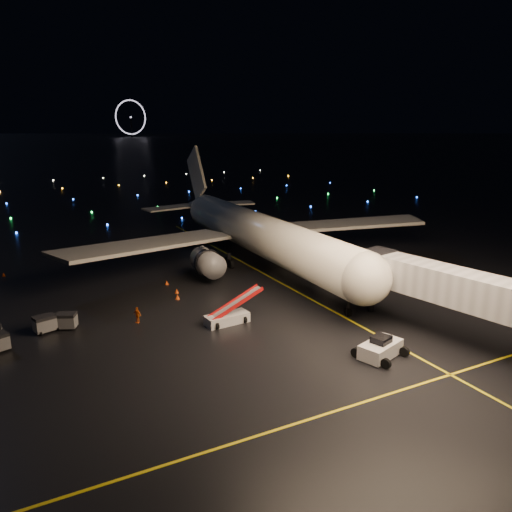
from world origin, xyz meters
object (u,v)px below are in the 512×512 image
object	(u,v)px
pushback_tug	(381,347)
belt_loader	(227,309)
airliner	(249,208)
crew_c	(137,315)
baggage_cart_0	(66,321)
baggage_cart_1	(45,324)

from	to	relation	value
pushback_tug	belt_loader	size ratio (longest dim) A/B	0.62
airliner	belt_loader	bearing A→B (deg)	-121.00
belt_loader	crew_c	bearing A→B (deg)	147.04
airliner	crew_c	xyz separation A→B (m)	(-19.84, -15.00, -6.74)
pushback_tug	crew_c	world-z (taller)	pushback_tug
baggage_cart_0	airliner	bearing A→B (deg)	51.85
pushback_tug	baggage_cart_0	distance (m)	28.84
airliner	crew_c	bearing A→B (deg)	-141.49
pushback_tug	airliner	bearing A→B (deg)	65.20
belt_loader	baggage_cart_0	world-z (taller)	belt_loader
pushback_tug	baggage_cart_0	size ratio (longest dim) A/B	2.17
airliner	belt_loader	size ratio (longest dim) A/B	8.47
airliner	baggage_cart_1	bearing A→B (deg)	-153.29
airliner	belt_loader	world-z (taller)	airliner
crew_c	baggage_cart_0	bearing A→B (deg)	-135.62
baggage_cart_0	baggage_cart_1	bearing A→B (deg)	-157.63
belt_loader	baggage_cart_1	world-z (taller)	belt_loader
crew_c	belt_loader	bearing A→B (deg)	30.65
pushback_tug	baggage_cart_1	distance (m)	30.37
baggage_cart_1	baggage_cart_0	bearing A→B (deg)	-17.77
crew_c	baggage_cart_1	distance (m)	8.37
crew_c	pushback_tug	bearing A→B (deg)	13.06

